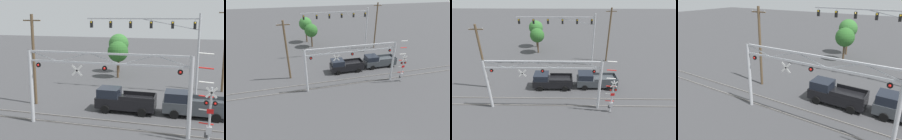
# 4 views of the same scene
# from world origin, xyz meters

# --- Properties ---
(rail_track_near) EXTENTS (80.00, 0.08, 0.10)m
(rail_track_near) POSITION_xyz_m (0.00, 13.49, 0.05)
(rail_track_near) COLOR gray
(rail_track_near) RESTS_ON ground_plane
(rail_track_far) EXTENTS (80.00, 0.08, 0.10)m
(rail_track_far) POSITION_xyz_m (0.00, 14.93, 0.05)
(rail_track_far) COLOR gray
(rail_track_far) RESTS_ON ground_plane
(crossing_gantry) EXTENTS (12.86, 0.31, 6.04)m
(crossing_gantry) POSITION_xyz_m (-0.01, 13.21, 3.92)
(crossing_gantry) COLOR #B7BABF
(crossing_gantry) RESTS_ON ground_plane
(traffic_signal_span) EXTENTS (12.91, 0.39, 8.96)m
(traffic_signal_span) POSITION_xyz_m (3.52, 25.30, 6.46)
(traffic_signal_span) COLOR #B7BABF
(traffic_signal_span) RESTS_ON ground_plane
(pickup_truck_lead) EXTENTS (5.42, 2.36, 2.15)m
(pickup_truck_lead) POSITION_xyz_m (0.38, 17.70, 1.04)
(pickup_truck_lead) COLOR black
(pickup_truck_lead) RESTS_ON ground_plane
(utility_pole_left) EXTENTS (1.80, 0.28, 8.86)m
(utility_pole_left) POSITION_xyz_m (-8.51, 17.55, 4.58)
(utility_pole_left) COLOR brown
(utility_pole_left) RESTS_ON ground_plane
(background_tree_beyond_span) EXTENTS (3.05, 3.05, 5.96)m
(background_tree_beyond_span) POSITION_xyz_m (-4.28, 35.05, 4.40)
(background_tree_beyond_span) COLOR brown
(background_tree_beyond_span) RESTS_ON ground_plane
(background_tree_far_left_verge) EXTENTS (2.90, 2.90, 5.19)m
(background_tree_far_left_verge) POSITION_xyz_m (-3.45, 31.25, 3.71)
(background_tree_far_left_verge) COLOR brown
(background_tree_far_left_verge) RESTS_ON ground_plane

